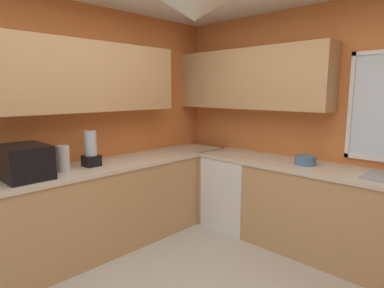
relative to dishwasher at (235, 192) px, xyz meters
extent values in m
cube|color=#D17238|center=(0.87, 0.37, 0.85)|extent=(3.80, 0.06, 2.56)
cube|color=#D17238|center=(-1.00, -1.64, 0.85)|extent=(0.06, 4.08, 2.56)
cube|color=white|center=(1.17, 0.33, 1.08)|extent=(0.04, 0.04, 1.05)
cube|color=tan|center=(-0.81, -1.84, 1.37)|extent=(0.32, 2.77, 0.70)
cube|color=tan|center=(0.03, 0.18, 1.37)|extent=(2.01, 0.32, 0.70)
cone|color=silver|center=(0.87, -1.64, 1.71)|extent=(0.44, 0.44, 0.14)
cube|color=tan|center=(-0.66, -1.64, 0.00)|extent=(0.62, 3.66, 0.87)
cube|color=beige|center=(-0.66, -1.64, 0.46)|extent=(0.65, 3.69, 0.04)
cube|color=tan|center=(1.08, 0.03, 0.00)|extent=(2.86, 0.62, 0.87)
cube|color=beige|center=(1.08, 0.03, 0.46)|extent=(2.89, 0.65, 0.04)
cube|color=white|center=(0.00, 0.00, 0.00)|extent=(0.60, 0.60, 0.86)
cube|color=black|center=(-0.66, -2.17, 0.62)|extent=(0.48, 0.36, 0.29)
cylinder|color=#B7B7BC|center=(-0.64, -1.83, 0.60)|extent=(0.11, 0.11, 0.25)
cylinder|color=#4C7099|center=(0.86, 0.03, 0.52)|extent=(0.21, 0.21, 0.09)
cube|color=black|center=(-0.66, -1.54, 0.53)|extent=(0.15, 0.15, 0.11)
cylinder|color=#B2BCC6|center=(-0.66, -1.54, 0.71)|extent=(0.12, 0.12, 0.25)
camera|label=1|loc=(2.27, -3.10, 1.22)|focal=29.94mm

